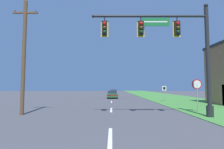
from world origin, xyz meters
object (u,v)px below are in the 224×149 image
(route_sign_post, at_px, (165,90))
(utility_pole_near, at_px, (24,55))
(car_ahead, at_px, (113,95))
(far_car, at_px, (114,92))
(signal_mast, at_px, (177,46))
(stop_sign, at_px, (197,88))

(route_sign_post, relative_size, utility_pole_near, 0.25)
(car_ahead, relative_size, utility_pole_near, 0.55)
(far_car, height_order, route_sign_post, route_sign_post)
(signal_mast, height_order, route_sign_post, signal_mast)
(signal_mast, distance_m, utility_pole_near, 10.64)
(signal_mast, distance_m, route_sign_post, 12.62)
(utility_pole_near, bearing_deg, car_ahead, 70.68)
(utility_pole_near, bearing_deg, route_sign_post, 39.33)
(signal_mast, bearing_deg, car_ahead, 102.28)
(far_car, bearing_deg, stop_sign, -79.71)
(far_car, xyz_separation_m, route_sign_post, (6.53, -24.00, 0.92))
(far_car, bearing_deg, route_sign_post, -74.79)
(far_car, bearing_deg, signal_mast, -83.95)
(far_car, relative_size, stop_sign, 1.84)
(signal_mast, distance_m, far_car, 36.35)
(stop_sign, xyz_separation_m, utility_pole_near, (-12.92, -1.11, 2.42))
(stop_sign, height_order, utility_pole_near, utility_pole_near)
(signal_mast, xyz_separation_m, stop_sign, (2.33, 2.13, -2.78))
(car_ahead, xyz_separation_m, route_sign_post, (6.91, -7.33, 0.92))
(route_sign_post, height_order, utility_pole_near, utility_pole_near)
(car_ahead, relative_size, route_sign_post, 2.26)
(car_ahead, bearing_deg, route_sign_post, -46.69)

